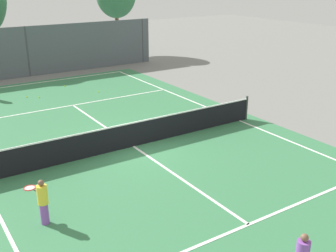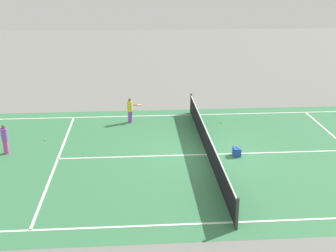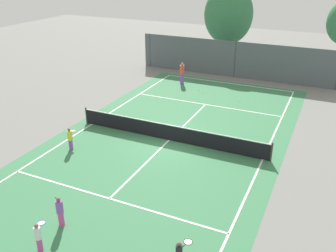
{
  "view_description": "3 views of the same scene",
  "coord_description": "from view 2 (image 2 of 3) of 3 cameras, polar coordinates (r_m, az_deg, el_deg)",
  "views": [
    {
      "loc": [
        -7.02,
        -13.19,
        6.33
      ],
      "look_at": [
        1.24,
        -0.56,
        0.77
      ],
      "focal_mm": 44.48,
      "sensor_mm": 36.0,
      "label": 1
    },
    {
      "loc": [
        17.88,
        -3.0,
        7.78
      ],
      "look_at": [
        -1.43,
        -1.6,
        0.85
      ],
      "focal_mm": 48.35,
      "sensor_mm": 36.0,
      "label": 2
    },
    {
      "loc": [
        8.07,
        -17.61,
        9.79
      ],
      "look_at": [
        0.17,
        -0.54,
        1.18
      ],
      "focal_mm": 39.24,
      "sensor_mm": 36.0,
      "label": 3
    }
  ],
  "objects": [
    {
      "name": "tennis_ball_3",
      "position": [
        15.98,
        8.01,
        -9.52
      ],
      "size": [
        0.07,
        0.07,
        0.07
      ],
      "primitive_type": "sphere",
      "color": "#CCE533",
      "rests_on": "ground_plane"
    },
    {
      "name": "court_surface",
      "position": [
        19.73,
        4.96,
        -3.61
      ],
      "size": [
        13.0,
        25.0,
        0.01
      ],
      "color": "#387A4C",
      "rests_on": "ground_plane"
    },
    {
      "name": "ball_crate",
      "position": [
        19.72,
        8.66,
        -3.21
      ],
      "size": [
        0.42,
        0.31,
        0.43
      ],
      "color": "blue",
      "rests_on": "ground_plane"
    },
    {
      "name": "tennis_net",
      "position": [
        19.53,
        5.0,
        -2.24
      ],
      "size": [
        11.9,
        0.1,
        1.1
      ],
      "color": "#333833",
      "rests_on": "ground_plane"
    },
    {
      "name": "player_2",
      "position": [
        20.74,
        -19.87,
        -1.54
      ],
      "size": [
        0.29,
        0.29,
        1.34
      ],
      "color": "#D14799",
      "rests_on": "ground_plane"
    },
    {
      "name": "tennis_ball_5",
      "position": [
        22.0,
        -15.22,
        -1.65
      ],
      "size": [
        0.07,
        0.07,
        0.07
      ],
      "primitive_type": "sphere",
      "color": "#CCE533",
      "rests_on": "ground_plane"
    },
    {
      "name": "ground_plane",
      "position": [
        19.73,
        4.96,
        -3.61
      ],
      "size": [
        80.0,
        80.0,
        0.0
      ],
      "primitive_type": "plane",
      "color": "slate"
    },
    {
      "name": "tennis_ball_7",
      "position": [
        23.71,
        6.7,
        0.48
      ],
      "size": [
        0.07,
        0.07,
        0.07
      ],
      "primitive_type": "sphere",
      "color": "#CCE533",
      "rests_on": "ground_plane"
    },
    {
      "name": "player_1",
      "position": [
        23.52,
        -4.76,
        2.04
      ],
      "size": [
        0.53,
        0.86,
        1.3
      ],
      "color": "purple",
      "rests_on": "ground_plane"
    }
  ]
}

